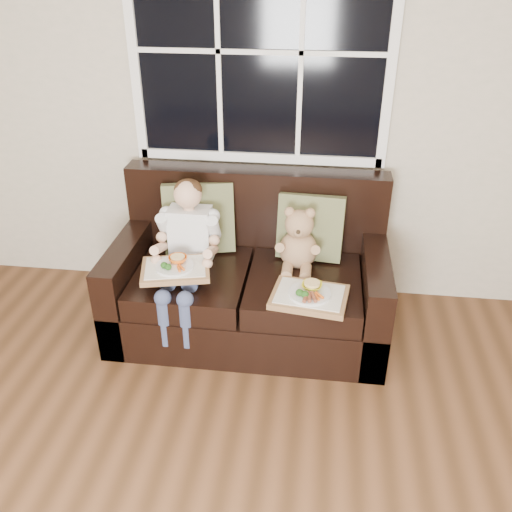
# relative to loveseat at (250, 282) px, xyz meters

# --- Properties ---
(room_walls) EXTENTS (4.52, 5.02, 2.71)m
(room_walls) POSITION_rel_loveseat_xyz_m (0.12, -2.02, 1.28)
(room_walls) COLOR #B8B199
(room_walls) RESTS_ON ground
(window_back) EXTENTS (1.62, 0.04, 1.37)m
(window_back) POSITION_rel_loveseat_xyz_m (0.00, 0.46, 1.34)
(window_back) COLOR black
(window_back) RESTS_ON room_walls
(loveseat) EXTENTS (1.70, 0.92, 0.96)m
(loveseat) POSITION_rel_loveseat_xyz_m (0.00, 0.00, 0.00)
(loveseat) COLOR black
(loveseat) RESTS_ON ground
(pillow_left) EXTENTS (0.49, 0.31, 0.46)m
(pillow_left) POSITION_rel_loveseat_xyz_m (-0.35, 0.15, 0.37)
(pillow_left) COLOR #676D43
(pillow_left) RESTS_ON loveseat
(pillow_right) EXTENTS (0.43, 0.22, 0.42)m
(pillow_right) POSITION_rel_loveseat_xyz_m (0.37, 0.15, 0.35)
(pillow_right) COLOR #676D43
(pillow_right) RESTS_ON loveseat
(child) EXTENTS (0.37, 0.59, 0.85)m
(child) POSITION_rel_loveseat_xyz_m (-0.37, -0.12, 0.33)
(child) COLOR silver
(child) RESTS_ON loveseat
(teddy_bear) EXTENTS (0.24, 0.30, 0.41)m
(teddy_bear) POSITION_rel_loveseat_xyz_m (0.30, 0.01, 0.31)
(teddy_bear) COLOR tan
(teddy_bear) RESTS_ON loveseat
(tray_left) EXTENTS (0.45, 0.38, 0.09)m
(tray_left) POSITION_rel_loveseat_xyz_m (-0.39, -0.31, 0.26)
(tray_left) COLOR #A6724B
(tray_left) RESTS_ON child
(tray_right) EXTENTS (0.46, 0.38, 0.10)m
(tray_right) POSITION_rel_loveseat_xyz_m (0.39, -0.36, 0.17)
(tray_right) COLOR #A6724B
(tray_right) RESTS_ON loveseat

